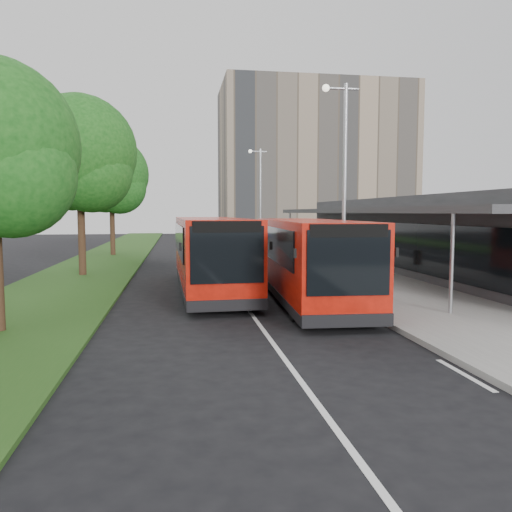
{
  "coord_description": "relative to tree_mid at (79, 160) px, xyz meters",
  "views": [
    {
      "loc": [
        -2.28,
        -16.87,
        3.21
      ],
      "look_at": [
        0.76,
        2.42,
        1.5
      ],
      "focal_mm": 35.0,
      "sensor_mm": 36.0,
      "label": 1
    }
  ],
  "objects": [
    {
      "name": "lamp_post_far",
      "position": [
        11.13,
        12.95,
        -1.08
      ],
      "size": [
        1.44,
        0.28,
        8.0
      ],
      "color": "#989AA0",
      "rests_on": "pavement"
    },
    {
      "name": "station_building",
      "position": [
        17.87,
        -1.05,
        -3.76
      ],
      "size": [
        7.7,
        26.0,
        4.0
      ],
      "color": "#2C2C2F",
      "rests_on": "ground"
    },
    {
      "name": "lane_centre_line",
      "position": [
        7.01,
        5.95,
        -5.8
      ],
      "size": [
        0.12,
        70.0,
        0.01
      ],
      "primitive_type": "cube",
      "color": "silver",
      "rests_on": "ground"
    },
    {
      "name": "tree_far",
      "position": [
        0.0,
        12.0,
        -0.19
      ],
      "size": [
        5.41,
        5.41,
        8.69
      ],
      "color": "#372116",
      "rests_on": "ground"
    },
    {
      "name": "pavement",
      "position": [
        13.01,
        10.95,
        -5.73
      ],
      "size": [
        5.0,
        80.0,
        0.15
      ],
      "primitive_type": "cube",
      "color": "gray",
      "rests_on": "ground"
    },
    {
      "name": "ground",
      "position": [
        7.01,
        -9.05,
        -5.8
      ],
      "size": [
        120.0,
        120.0,
        0.0
      ],
      "primitive_type": "plane",
      "color": "black",
      "rests_on": "ground"
    },
    {
      "name": "office_block",
      "position": [
        21.01,
        32.95,
        3.2
      ],
      "size": [
        22.0,
        12.0,
        18.0
      ],
      "primitive_type": "cube",
      "color": "gray",
      "rests_on": "ground"
    },
    {
      "name": "bus_main",
      "position": [
        9.36,
        -8.5,
        -4.29
      ],
      "size": [
        3.17,
        10.5,
        2.94
      ],
      "rotation": [
        0.0,
        0.0,
        -0.05
      ],
      "color": "red",
      "rests_on": "ground"
    },
    {
      "name": "tree_mid",
      "position": [
        0.0,
        0.0,
        0.0
      ],
      "size": [
        5.59,
        5.59,
        8.98
      ],
      "color": "#372116",
      "rests_on": "ground"
    },
    {
      "name": "car_near",
      "position": [
        8.45,
        29.74,
        -5.21
      ],
      "size": [
        2.57,
        3.71,
        1.17
      ],
      "primitive_type": "imported",
      "rotation": [
        0.0,
        0.0,
        -0.38
      ],
      "color": "#5C150D",
      "rests_on": "ground"
    },
    {
      "name": "kerb_dashes",
      "position": [
        10.31,
        9.95,
        -5.8
      ],
      "size": [
        0.12,
        56.0,
        0.01
      ],
      "color": "silver",
      "rests_on": "ground"
    },
    {
      "name": "bus_second",
      "position": [
        6.06,
        -5.82,
        -4.27
      ],
      "size": [
        3.0,
        10.61,
        2.98
      ],
      "rotation": [
        0.0,
        0.0,
        0.03
      ],
      "color": "red",
      "rests_on": "ground"
    },
    {
      "name": "car_far",
      "position": [
        5.98,
        36.15,
        -5.27
      ],
      "size": [
        1.91,
        3.38,
        1.06
      ],
      "primitive_type": "imported",
      "rotation": [
        0.0,
        0.0,
        -0.26
      ],
      "color": "navy",
      "rests_on": "ground"
    },
    {
      "name": "bollard",
      "position": [
        11.55,
        10.1,
        -5.19
      ],
      "size": [
        0.18,
        0.18,
        0.92
      ],
      "primitive_type": "cylinder",
      "rotation": [
        0.0,
        0.0,
        0.31
      ],
      "color": "yellow",
      "rests_on": "pavement"
    },
    {
      "name": "lamp_post_near",
      "position": [
        11.13,
        -7.05,
        -1.08
      ],
      "size": [
        1.44,
        0.28,
        8.0
      ],
      "color": "#989AA0",
      "rests_on": "pavement"
    },
    {
      "name": "grass_verge",
      "position": [
        0.01,
        10.95,
        -5.75
      ],
      "size": [
        5.0,
        80.0,
        0.1
      ],
      "primitive_type": "cube",
      "color": "#264E19",
      "rests_on": "ground"
    },
    {
      "name": "litter_bin",
      "position": [
        12.16,
        1.58,
        -5.22
      ],
      "size": [
        0.55,
        0.55,
        0.85
      ],
      "primitive_type": "cylinder",
      "rotation": [
        0.0,
        0.0,
        -0.17
      ],
      "color": "#3E2719",
      "rests_on": "pavement"
    }
  ]
}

